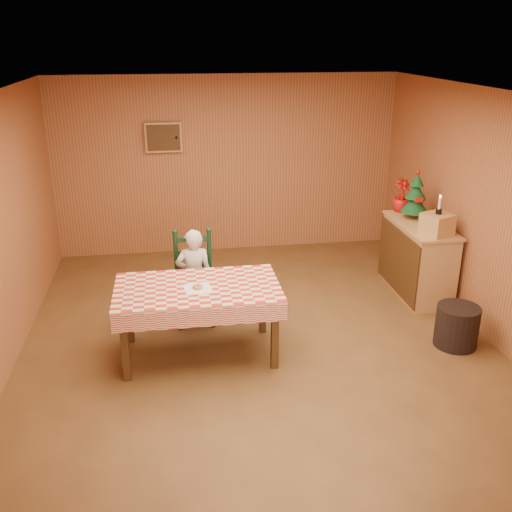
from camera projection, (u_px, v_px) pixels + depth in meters
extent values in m
plane|color=brown|center=(259.00, 345.00, 6.11)|extent=(6.00, 6.00, 0.00)
cube|color=#A8673C|center=(227.00, 166.00, 8.40)|extent=(5.00, 0.10, 2.60)
cube|color=#A8673C|center=(493.00, 219.00, 6.00)|extent=(0.10, 6.00, 2.60)
cube|color=#C08447|center=(259.00, 95.00, 5.17)|extent=(5.00, 6.00, 0.10)
cube|color=tan|center=(164.00, 137.00, 8.05)|extent=(0.52, 0.08, 0.42)
cube|color=#492D13|center=(164.00, 138.00, 8.01)|extent=(0.46, 0.02, 0.36)
sphere|color=black|center=(176.00, 138.00, 8.02)|extent=(0.04, 0.04, 0.04)
cube|color=#492D13|center=(198.00, 291.00, 5.69)|extent=(1.60, 0.90, 0.06)
cube|color=#492D13|center=(125.00, 348.00, 5.38)|extent=(0.07, 0.07, 0.69)
cube|color=#492D13|center=(275.00, 337.00, 5.59)|extent=(0.07, 0.07, 0.69)
cube|color=#492D13|center=(129.00, 313.00, 6.06)|extent=(0.07, 0.07, 0.69)
cube|color=#492D13|center=(262.00, 304.00, 6.27)|extent=(0.07, 0.07, 0.69)
cube|color=red|center=(197.00, 287.00, 5.67)|extent=(1.64, 0.94, 0.02)
cube|color=red|center=(201.00, 318.00, 5.28)|extent=(1.64, 0.02, 0.18)
cube|color=red|center=(195.00, 278.00, 6.14)|extent=(1.64, 0.02, 0.18)
cube|color=#2E5B2A|center=(114.00, 302.00, 5.59)|extent=(0.02, 0.94, 0.18)
cube|color=#2E5B2A|center=(278.00, 291.00, 5.83)|extent=(0.02, 0.94, 0.18)
cube|color=black|center=(195.00, 287.00, 6.47)|extent=(0.44, 0.40, 0.04)
cylinder|color=black|center=(179.00, 313.00, 6.36)|extent=(0.04, 0.04, 0.41)
cylinder|color=black|center=(213.00, 311.00, 6.42)|extent=(0.04, 0.04, 0.41)
cylinder|color=black|center=(179.00, 300.00, 6.68)|extent=(0.04, 0.04, 0.41)
cylinder|color=black|center=(211.00, 298.00, 6.73)|extent=(0.04, 0.04, 0.41)
cylinder|color=black|center=(176.00, 257.00, 6.48)|extent=(0.05, 0.05, 0.60)
sphere|color=black|center=(175.00, 232.00, 6.37)|extent=(0.06, 0.06, 0.06)
cylinder|color=black|center=(210.00, 255.00, 6.53)|extent=(0.05, 0.05, 0.60)
sphere|color=black|center=(209.00, 230.00, 6.42)|extent=(0.06, 0.06, 0.06)
cube|color=black|center=(193.00, 266.00, 6.55)|extent=(0.38, 0.03, 0.05)
cube|color=black|center=(193.00, 253.00, 6.49)|extent=(0.38, 0.03, 0.05)
cube|color=black|center=(192.00, 239.00, 6.43)|extent=(0.38, 0.03, 0.05)
imported|color=silver|center=(194.00, 277.00, 6.42)|extent=(0.41, 0.27, 1.12)
cube|color=white|center=(198.00, 288.00, 5.62)|extent=(0.29, 0.29, 0.00)
torus|color=#CE8F4A|center=(198.00, 287.00, 5.62)|extent=(0.11, 0.11, 0.03)
cube|color=tan|center=(417.00, 260.00, 7.19)|extent=(0.50, 1.20, 0.90)
cube|color=tan|center=(421.00, 225.00, 7.03)|extent=(0.54, 1.24, 0.03)
cube|color=#492D13|center=(398.00, 261.00, 7.16)|extent=(0.02, 1.20, 0.80)
cube|color=tan|center=(437.00, 224.00, 6.61)|extent=(0.39, 0.39, 0.25)
cylinder|color=#492D13|center=(414.00, 215.00, 7.24)|extent=(0.04, 0.04, 0.08)
cone|color=#0D3C1B|center=(415.00, 203.00, 7.18)|extent=(0.34, 0.34, 0.24)
cone|color=#0D3C1B|center=(416.00, 190.00, 7.12)|extent=(0.26, 0.26, 0.20)
cone|color=#0D3C1B|center=(417.00, 179.00, 7.07)|extent=(0.18, 0.18, 0.16)
sphere|color=#B41310|center=(418.00, 172.00, 7.03)|extent=(0.06, 0.06, 0.06)
cube|color=#B41310|center=(419.00, 200.00, 7.01)|extent=(0.10, 0.02, 0.06)
sphere|color=#B41310|center=(423.00, 201.00, 7.12)|extent=(0.04, 0.04, 0.04)
sphere|color=#B41310|center=(409.00, 194.00, 7.18)|extent=(0.04, 0.04, 0.04)
sphere|color=#B41310|center=(416.00, 185.00, 7.19)|extent=(0.04, 0.04, 0.04)
imported|color=#B41310|center=(402.00, 195.00, 7.44)|extent=(0.32, 0.32, 0.43)
cylinder|color=black|center=(439.00, 211.00, 6.55)|extent=(0.07, 0.07, 0.06)
cylinder|color=white|center=(440.00, 203.00, 6.51)|extent=(0.03, 0.03, 0.14)
sphere|color=orange|center=(441.00, 196.00, 6.48)|extent=(0.02, 0.02, 0.02)
cylinder|color=black|center=(457.00, 326.00, 6.04)|extent=(0.56, 0.56, 0.45)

